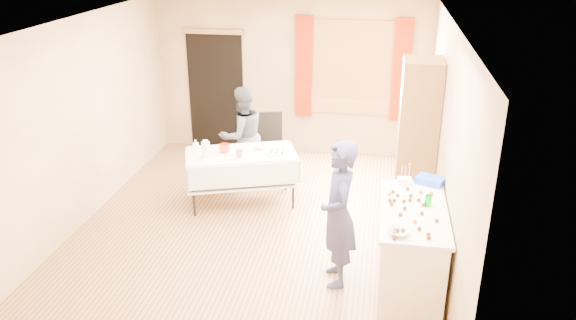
% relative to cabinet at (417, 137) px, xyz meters
% --- Properties ---
extents(floor, '(4.50, 5.50, 0.02)m').
position_rel_cabinet_xyz_m(floor, '(-1.99, -0.91, -1.04)').
color(floor, '#9E7047').
rests_on(floor, ground).
extents(ceiling, '(4.50, 5.50, 0.02)m').
position_rel_cabinet_xyz_m(ceiling, '(-1.99, -0.91, 1.58)').
color(ceiling, white).
rests_on(ceiling, floor).
extents(wall_back, '(4.50, 0.02, 2.60)m').
position_rel_cabinet_xyz_m(wall_back, '(-1.99, 1.85, 0.27)').
color(wall_back, tan).
rests_on(wall_back, floor).
extents(wall_front, '(4.50, 0.02, 2.60)m').
position_rel_cabinet_xyz_m(wall_front, '(-1.99, -3.67, 0.27)').
color(wall_front, tan).
rests_on(wall_front, floor).
extents(wall_left, '(0.02, 5.50, 2.60)m').
position_rel_cabinet_xyz_m(wall_left, '(-4.25, -0.91, 0.27)').
color(wall_left, tan).
rests_on(wall_left, floor).
extents(wall_right, '(0.02, 5.50, 2.60)m').
position_rel_cabinet_xyz_m(wall_right, '(0.27, -0.91, 0.27)').
color(wall_right, tan).
rests_on(wall_right, floor).
extents(window_frame, '(1.32, 0.06, 1.52)m').
position_rel_cabinet_xyz_m(window_frame, '(-0.99, 1.81, 0.47)').
color(window_frame, olive).
rests_on(window_frame, wall_back).
extents(window_pane, '(1.20, 0.02, 1.40)m').
position_rel_cabinet_xyz_m(window_pane, '(-0.99, 1.80, 0.47)').
color(window_pane, white).
rests_on(window_pane, wall_back).
extents(curtain_left, '(0.28, 0.06, 1.65)m').
position_rel_cabinet_xyz_m(curtain_left, '(-1.77, 1.76, 0.47)').
color(curtain_left, '#962106').
rests_on(curtain_left, wall_back).
extents(curtain_right, '(0.28, 0.06, 1.65)m').
position_rel_cabinet_xyz_m(curtain_right, '(-0.21, 1.76, 0.47)').
color(curtain_right, '#962106').
rests_on(curtain_right, wall_back).
extents(doorway, '(0.95, 0.04, 2.00)m').
position_rel_cabinet_xyz_m(doorway, '(-3.29, 1.82, -0.03)').
color(doorway, black).
rests_on(doorway, floor).
extents(door_lintel, '(1.05, 0.06, 0.08)m').
position_rel_cabinet_xyz_m(door_lintel, '(-3.29, 1.79, 0.99)').
color(door_lintel, olive).
rests_on(door_lintel, wall_back).
extents(cabinet, '(0.50, 0.60, 2.07)m').
position_rel_cabinet_xyz_m(cabinet, '(0.00, 0.00, 0.00)').
color(cabinet, brown).
rests_on(cabinet, floor).
extents(counter, '(0.68, 1.44, 0.91)m').
position_rel_cabinet_xyz_m(counter, '(-0.10, -1.88, -0.58)').
color(counter, '#F2E1CC').
rests_on(counter, floor).
extents(party_table, '(1.67, 1.22, 0.75)m').
position_rel_cabinet_xyz_m(party_table, '(-2.34, -0.25, -0.59)').
color(party_table, black).
rests_on(party_table, floor).
extents(chair, '(0.48, 0.48, 0.95)m').
position_rel_cabinet_xyz_m(chair, '(-2.15, 0.84, -0.75)').
color(chair, black).
rests_on(chair, floor).
extents(girl, '(0.76, 0.64, 1.62)m').
position_rel_cabinet_xyz_m(girl, '(-0.87, -1.94, -0.22)').
color(girl, '#23234B').
rests_on(girl, floor).
extents(woman, '(1.28, 1.27, 1.49)m').
position_rel_cabinet_xyz_m(woman, '(-2.49, 0.42, -0.29)').
color(woman, black).
rests_on(woman, floor).
extents(soda_can, '(0.07, 0.07, 0.12)m').
position_rel_cabinet_xyz_m(soda_can, '(0.04, -1.78, -0.06)').
color(soda_can, '#02910B').
rests_on(soda_can, counter).
extents(mixing_bowl, '(0.35, 0.35, 0.05)m').
position_rel_cabinet_xyz_m(mixing_bowl, '(-0.27, -2.43, -0.10)').
color(mixing_bowl, white).
rests_on(mixing_bowl, counter).
extents(foam_block, '(0.16, 0.12, 0.08)m').
position_rel_cabinet_xyz_m(foam_block, '(-0.18, -1.28, -0.08)').
color(foam_block, white).
rests_on(foam_block, counter).
extents(blue_basket, '(0.36, 0.31, 0.08)m').
position_rel_cabinet_xyz_m(blue_basket, '(0.10, -1.21, -0.08)').
color(blue_basket, blue).
rests_on(blue_basket, counter).
extents(pitcher, '(0.15, 0.15, 0.22)m').
position_rel_cabinet_xyz_m(pitcher, '(-2.75, -0.51, -0.17)').
color(pitcher, silver).
rests_on(pitcher, party_table).
extents(cup_red, '(0.28, 0.28, 0.12)m').
position_rel_cabinet_xyz_m(cup_red, '(-2.56, -0.28, -0.22)').
color(cup_red, red).
rests_on(cup_red, party_table).
extents(cup_rainbow, '(0.18, 0.18, 0.10)m').
position_rel_cabinet_xyz_m(cup_rainbow, '(-2.32, -0.42, -0.23)').
color(cup_rainbow, red).
rests_on(cup_rainbow, party_table).
extents(small_bowl, '(0.24, 0.24, 0.05)m').
position_rel_cabinet_xyz_m(small_bowl, '(-2.11, -0.06, -0.26)').
color(small_bowl, white).
rests_on(small_bowl, party_table).
extents(pastry_tray, '(0.34, 0.32, 0.02)m').
position_rel_cabinet_xyz_m(pastry_tray, '(-1.85, -0.19, -0.27)').
color(pastry_tray, white).
rests_on(pastry_tray, party_table).
extents(bottle, '(0.07, 0.08, 0.15)m').
position_rel_cabinet_xyz_m(bottle, '(-2.98, -0.26, -0.21)').
color(bottle, white).
rests_on(bottle, party_table).
extents(cake_balls, '(0.50, 1.14, 0.04)m').
position_rel_cabinet_xyz_m(cake_balls, '(-0.15, -1.94, -0.10)').
color(cake_balls, '#3F2314').
rests_on(cake_balls, counter).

